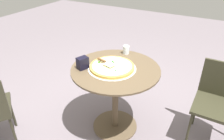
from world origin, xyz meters
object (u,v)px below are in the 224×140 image
object	(u,v)px
patio_table	(115,87)
napkin_dispenser	(83,63)
patio_chair_far	(218,99)
drinking_cup	(126,50)
pizza_server	(105,62)
pizza_on_tray	(112,67)

from	to	relation	value
patio_table	napkin_dispenser	distance (m)	0.42
napkin_dispenser	patio_chair_far	bearing A→B (deg)	133.91
napkin_dispenser	patio_chair_far	size ratio (longest dim) A/B	0.14
patio_table	patio_chair_far	world-z (taller)	patio_chair_far
patio_chair_far	drinking_cup	bearing A→B (deg)	90.70
patio_chair_far	patio_table	bearing A→B (deg)	110.62
napkin_dispenser	patio_table	bearing A→B (deg)	140.78
pizza_server	pizza_on_tray	bearing A→B (deg)	-83.99
drinking_cup	napkin_dispenser	size ratio (longest dim) A/B	0.79
pizza_on_tray	patio_chair_far	bearing A→B (deg)	-68.84
patio_chair_far	pizza_server	bearing A→B (deg)	110.22
pizza_on_tray	napkin_dispenser	distance (m)	0.28
pizza_server	drinking_cup	bearing A→B (deg)	-6.89
pizza_on_tray	patio_chair_far	world-z (taller)	patio_chair_far
drinking_cup	patio_chair_far	world-z (taller)	drinking_cup
drinking_cup	patio_chair_far	xyz separation A→B (m)	(0.01, -0.99, -0.30)
pizza_on_tray	patio_table	bearing A→B (deg)	-53.15
patio_table	drinking_cup	world-z (taller)	drinking_cup
pizza_on_tray	drinking_cup	world-z (taller)	drinking_cup
pizza_on_tray	pizza_server	world-z (taller)	pizza_server
pizza_on_tray	pizza_server	bearing A→B (deg)	96.01
drinking_cup	napkin_dispenser	world-z (taller)	napkin_dispenser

